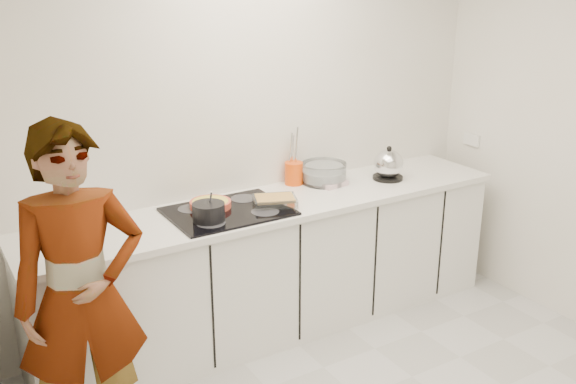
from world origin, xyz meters
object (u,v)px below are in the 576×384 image
utensil_crock (294,173)px  kettle (388,165)px  mixing_bowl (324,174)px  saucepan (209,212)px  baking_dish (275,200)px  hob (228,211)px  tart_dish (210,204)px  cook (81,297)px

utensil_crock → kettle: bearing=-21.7°
mixing_bowl → kettle: 0.47m
saucepan → baking_dish: 0.47m
hob → saucepan: 0.20m
kettle → tart_dish: bearing=176.1°
mixing_bowl → kettle: kettle is taller
cook → hob: bearing=32.4°
tart_dish → cook: 1.14m
saucepan → kettle: size_ratio=1.00×
hob → cook: cook is taller
mixing_bowl → baking_dish: bearing=-155.7°
saucepan → mixing_bowl: size_ratio=0.73×
baking_dish → mixing_bowl: mixing_bowl is taller
kettle → utensil_crock: 0.68m
hob → mixing_bowl: bearing=12.2°
hob → baking_dish: baking_dish is taller
saucepan → cook: cook is taller
hob → utensil_crock: (0.63, 0.26, 0.07)m
kettle → cook: (-2.28, -0.52, -0.16)m
hob → utensil_crock: utensil_crock is taller
baking_dish → kettle: 0.97m
tart_dish → kettle: 1.34m
tart_dish → utensil_crock: (0.70, 0.16, 0.04)m
baking_dish → mixing_bowl: (0.54, 0.24, 0.02)m
tart_dish → utensil_crock: bearing=12.8°
baking_dish → cook: 1.39m
saucepan → utensil_crock: size_ratio=1.56×
mixing_bowl → utensil_crock: utensil_crock is taller
baking_dish → cook: (-1.32, -0.45, -0.10)m
baking_dish → tart_dish: bearing=155.7°
saucepan → utensil_crock: saucepan is taller
tart_dish → baking_dish: baking_dish is taller
mixing_bowl → utensil_crock: (-0.19, 0.08, 0.01)m
tart_dish → saucepan: (-0.10, -0.20, 0.03)m
utensil_crock → baking_dish: bearing=-136.4°
tart_dish → baking_dish: size_ratio=1.07×
baking_dish → kettle: kettle is taller
utensil_crock → mixing_bowl: bearing=-23.1°
kettle → cook: bearing=-167.1°
mixing_bowl → hob: bearing=-167.8°
tart_dish → saucepan: bearing=-117.0°
cook → saucepan: bearing=31.9°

